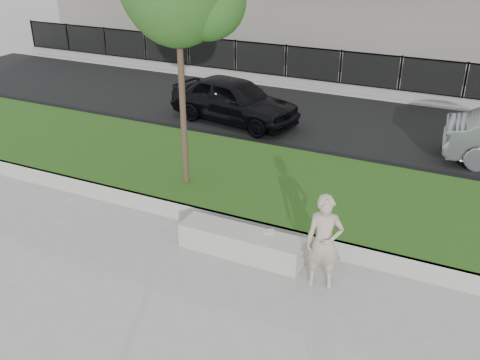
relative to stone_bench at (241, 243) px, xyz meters
The scene contains 10 objects.
ground 0.92m from the stone_bench, 153.26° to the right, with size 90.00×90.00×0.00m, color gray.
grass_bank 2.72m from the stone_bench, 106.98° to the left, with size 34.00×4.00×0.40m, color black.
grass_kerb 1.02m from the stone_bench, 141.13° to the left, with size 34.00×0.08×0.40m, color #A19F97.
street 8.14m from the stone_bench, 95.60° to the left, with size 34.00×7.00×0.04m, color black.
far_pavement 12.63m from the stone_bench, 93.61° to the left, with size 34.00×3.00×0.12m, color gray.
iron_fence 11.63m from the stone_bench, 93.92° to the left, with size 32.00×0.30×1.50m.
stone_bench is the anchor object (origin of this frame).
man 1.84m from the stone_bench, ahead, with size 0.64×0.42×1.76m, color tan.
book 0.59m from the stone_bench, 22.43° to the left, with size 0.22×0.16×0.03m, color beige.
car_dark 7.60m from the stone_bench, 117.16° to the left, with size 1.73×4.30×1.46m, color black.
Camera 1 is at (4.58, -7.57, 5.87)m, focal length 40.00 mm.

